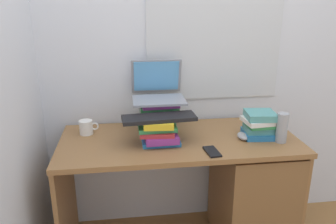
# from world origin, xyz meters

# --- Properties ---
(wall_back) EXTENTS (6.00, 0.06, 2.60)m
(wall_back) POSITION_xyz_m (0.00, 0.36, 1.30)
(wall_back) COLOR silver
(wall_back) RESTS_ON ground
(wall_left) EXTENTS (0.05, 6.00, 2.60)m
(wall_left) POSITION_xyz_m (-0.88, 0.00, 1.30)
(wall_left) COLOR silver
(wall_left) RESTS_ON ground
(desk) EXTENTS (1.43, 0.63, 0.78)m
(desk) POSITION_xyz_m (0.37, -0.02, 0.42)
(desk) COLOR olive
(desk) RESTS_ON ground
(book_stack_tall) EXTENTS (0.25, 0.19, 0.20)m
(book_stack_tall) POSITION_xyz_m (-0.11, 0.13, 0.88)
(book_stack_tall) COLOR gray
(book_stack_tall) RESTS_ON desk
(book_stack_keyboard_riser) EXTENTS (0.24, 0.20, 0.15)m
(book_stack_keyboard_riser) POSITION_xyz_m (-0.13, -0.06, 0.85)
(book_stack_keyboard_riser) COLOR #2672B2
(book_stack_keyboard_riser) RESTS_ON desk
(book_stack_side) EXTENTS (0.21, 0.19, 0.16)m
(book_stack_side) POSITION_xyz_m (0.49, -0.04, 0.86)
(book_stack_side) COLOR #2672B2
(book_stack_side) RESTS_ON desk
(laptop) EXTENTS (0.32, 0.30, 0.24)m
(laptop) POSITION_xyz_m (-0.11, 0.19, 1.03)
(laptop) COLOR gray
(laptop) RESTS_ON book_stack_tall
(keyboard) EXTENTS (0.43, 0.17, 0.02)m
(keyboard) POSITION_xyz_m (-0.13, -0.05, 0.93)
(keyboard) COLOR black
(keyboard) RESTS_ON book_stack_keyboard_riser
(computer_mouse) EXTENTS (0.06, 0.10, 0.04)m
(computer_mouse) POSITION_xyz_m (0.38, -0.06, 0.80)
(computer_mouse) COLOR #A5A8AD
(computer_mouse) RESTS_ON desk
(mug) EXTENTS (0.12, 0.08, 0.09)m
(mug) POSITION_xyz_m (-0.56, 0.14, 0.82)
(mug) COLOR white
(mug) RESTS_ON desk
(water_bottle) EXTENTS (0.07, 0.07, 0.18)m
(water_bottle) POSITION_xyz_m (0.58, -0.13, 0.87)
(water_bottle) COLOR #999EA5
(water_bottle) RESTS_ON desk
(cell_phone) EXTENTS (0.08, 0.14, 0.01)m
(cell_phone) POSITION_xyz_m (0.15, -0.22, 0.78)
(cell_phone) COLOR black
(cell_phone) RESTS_ON desk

